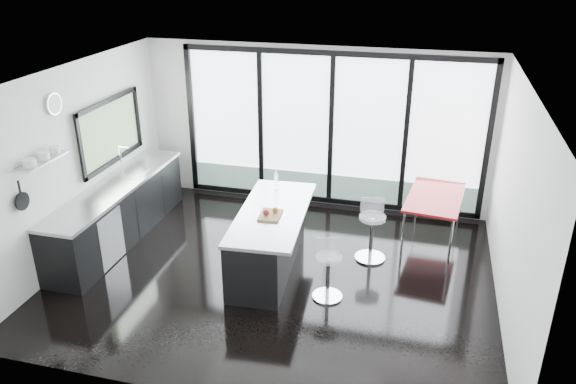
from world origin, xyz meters
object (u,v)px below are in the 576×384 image
(bar_stool_near, at_px, (328,277))
(island, at_px, (268,238))
(bar_stool_far, at_px, (371,237))
(red_table, at_px, (433,218))

(bar_stool_near, bearing_deg, island, 134.99)
(bar_stool_far, height_order, red_table, red_table)
(island, relative_size, bar_stool_near, 3.52)
(bar_stool_near, relative_size, bar_stool_far, 0.89)
(red_table, bearing_deg, island, -147.71)
(island, xyz_separation_m, red_table, (2.27, 1.43, -0.08))
(bar_stool_near, bearing_deg, red_table, 42.46)
(bar_stool_near, height_order, red_table, red_table)
(island, xyz_separation_m, bar_stool_near, (0.98, -0.57, -0.13))
(island, distance_m, bar_stool_near, 1.14)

